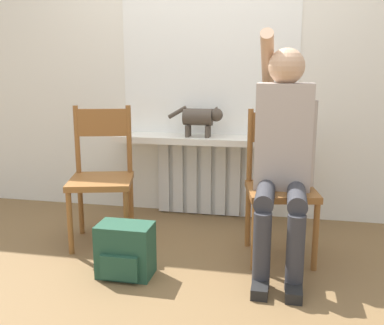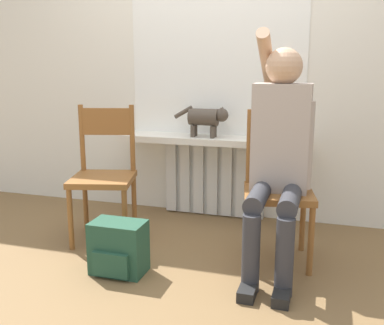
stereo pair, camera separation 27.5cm
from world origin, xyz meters
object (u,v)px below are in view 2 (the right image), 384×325
Objects in this scene: cat at (207,118)px; chair_left at (104,172)px; chair_right at (278,186)px; person at (279,148)px; backpack at (118,248)px.

chair_left is at bearing -135.45° from cat.
cat is (-0.62, 0.58, 0.34)m from chair_right.
chair_right is at bearing -14.61° from chair_left.
person is 4.49× the size of backpack.
person is at bearing -19.74° from chair_left.
chair_left is at bearing 124.77° from backpack.
chair_left is 0.66× the size of person.
backpack is (0.34, -0.49, -0.33)m from chair_left.
chair_left and chair_right have the same top height.
backpack is (-0.25, -1.07, -0.67)m from cat.
person reaches higher than cat.
person is (1.22, -0.11, 0.26)m from chair_left.
backpack is at bearing -156.78° from person.
chair_left is 0.68m from backpack.
chair_right is 0.66× the size of person.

